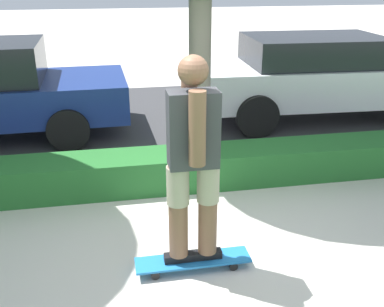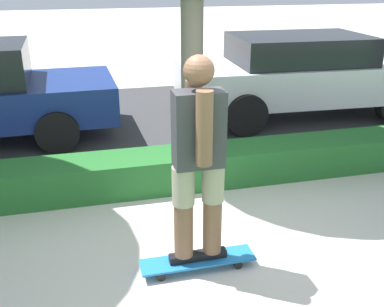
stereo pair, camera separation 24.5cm
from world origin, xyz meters
name	(u,v)px [view 1 (the left image)]	position (x,y,z in m)	size (l,w,h in m)	color
ground_plane	(212,259)	(0.00, 0.00, 0.00)	(60.00, 60.00, 0.00)	#BCB7AD
street_asphalt	(160,121)	(0.00, 4.20, 0.00)	(16.70, 5.00, 0.01)	#38383A
hedge_row	(184,168)	(0.00, 1.60, 0.22)	(16.70, 0.60, 0.43)	#236028
skateboard	(193,261)	(-0.20, -0.10, 0.08)	(1.03, 0.24, 0.10)	#1E6BAD
skater_person	(193,159)	(-0.20, -0.10, 1.07)	(0.52, 0.47, 1.81)	black
parked_car_middle	(317,75)	(2.78, 3.93, 0.78)	(4.51, 1.92, 1.45)	silver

